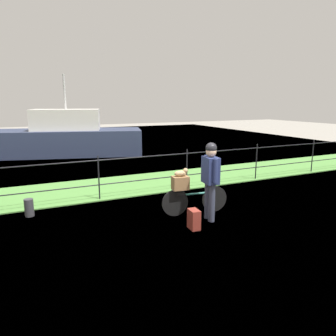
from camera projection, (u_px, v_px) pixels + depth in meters
ground_plane at (187, 223)px, 6.60m from camera, size 60.00×60.00×0.00m
grass_strip at (133, 184)px, 9.65m from camera, size 27.00×2.40×0.03m
harbor_water at (86, 151)px, 16.30m from camera, size 30.00×30.00×0.00m
iron_fence at (146, 170)px, 8.57m from camera, size 18.04×0.04×1.17m
bicycle_main at (194, 200)px, 7.12m from camera, size 1.56×0.28×0.60m
wooden_crate at (180, 183)px, 6.93m from camera, size 0.39×0.29×0.29m
terrier_dog at (181, 173)px, 6.89m from camera, size 0.32×0.18×0.18m
cyclist_person at (210, 175)px, 6.61m from camera, size 0.31×0.54×1.68m
backpack_on_paving at (194, 219)px, 6.28m from camera, size 0.20×0.29×0.40m
mooring_bollard at (29, 208)px, 6.98m from camera, size 0.20×0.20×0.40m
moored_boat_near at (67, 138)px, 15.01m from camera, size 7.29×4.11×3.76m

